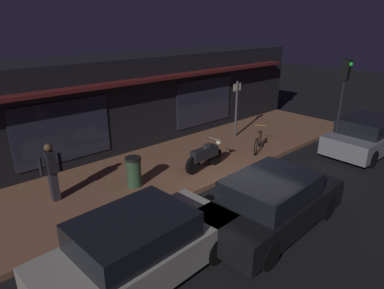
{
  "coord_description": "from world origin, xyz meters",
  "views": [
    {
      "loc": [
        -7.05,
        -5.47,
        4.88
      ],
      "look_at": [
        0.1,
        2.4,
        0.95
      ],
      "focal_mm": 31.38,
      "sensor_mm": 36.0,
      "label": 1
    }
  ],
  "objects_px": {
    "parked_car_across": "(367,135)",
    "motorcycle": "(205,155)",
    "bicycle_parked": "(258,142)",
    "person_photographer": "(52,171)",
    "sign_post": "(236,106)",
    "parked_car_near": "(139,248)",
    "traffic_light_pole": "(343,91)",
    "trash_bin": "(134,172)",
    "parked_car_far": "(272,203)"
  },
  "relations": [
    {
      "from": "parked_car_across",
      "to": "motorcycle",
      "type": "bearing_deg",
      "value": 154.51
    },
    {
      "from": "bicycle_parked",
      "to": "person_photographer",
      "type": "height_order",
      "value": "person_photographer"
    },
    {
      "from": "motorcycle",
      "to": "person_photographer",
      "type": "bearing_deg",
      "value": 163.51
    },
    {
      "from": "sign_post",
      "to": "parked_car_near",
      "type": "distance_m",
      "value": 8.91
    },
    {
      "from": "motorcycle",
      "to": "traffic_light_pole",
      "type": "bearing_deg",
      "value": -24.31
    },
    {
      "from": "person_photographer",
      "to": "traffic_light_pole",
      "type": "relative_size",
      "value": 0.46
    },
    {
      "from": "parked_car_near",
      "to": "person_photographer",
      "type": "bearing_deg",
      "value": 91.88
    },
    {
      "from": "trash_bin",
      "to": "parked_car_near",
      "type": "bearing_deg",
      "value": -121.37
    },
    {
      "from": "parked_car_across",
      "to": "traffic_light_pole",
      "type": "bearing_deg",
      "value": 149.97
    },
    {
      "from": "person_photographer",
      "to": "parked_car_across",
      "type": "distance_m",
      "value": 11.37
    },
    {
      "from": "bicycle_parked",
      "to": "person_photographer",
      "type": "distance_m",
      "value": 7.43
    },
    {
      "from": "parked_car_near",
      "to": "parked_car_far",
      "type": "distance_m",
      "value": 3.46
    },
    {
      "from": "person_photographer",
      "to": "parked_car_far",
      "type": "height_order",
      "value": "person_photographer"
    },
    {
      "from": "parked_car_across",
      "to": "bicycle_parked",
      "type": "bearing_deg",
      "value": 140.45
    },
    {
      "from": "parked_car_far",
      "to": "traffic_light_pole",
      "type": "bearing_deg",
      "value": 11.88
    },
    {
      "from": "sign_post",
      "to": "parked_car_near",
      "type": "xyz_separation_m",
      "value": [
        -7.79,
        -4.24,
        -0.81
      ]
    },
    {
      "from": "sign_post",
      "to": "traffic_light_pole",
      "type": "distance_m",
      "value": 4.13
    },
    {
      "from": "motorcycle",
      "to": "parked_car_far",
      "type": "xyz_separation_m",
      "value": [
        -1.05,
        -3.41,
        0.06
      ]
    },
    {
      "from": "motorcycle",
      "to": "parked_car_across",
      "type": "bearing_deg",
      "value": -25.49
    },
    {
      "from": "person_photographer",
      "to": "trash_bin",
      "type": "xyz_separation_m",
      "value": [
        2.1,
        -0.8,
        -0.41
      ]
    },
    {
      "from": "trash_bin",
      "to": "parked_car_far",
      "type": "height_order",
      "value": "parked_car_far"
    },
    {
      "from": "parked_car_near",
      "to": "parked_car_across",
      "type": "bearing_deg",
      "value": -1.02
    },
    {
      "from": "person_photographer",
      "to": "sign_post",
      "type": "bearing_deg",
      "value": 1.59
    },
    {
      "from": "parked_car_near",
      "to": "traffic_light_pole",
      "type": "bearing_deg",
      "value": 3.1
    },
    {
      "from": "sign_post",
      "to": "parked_car_across",
      "type": "distance_m",
      "value": 5.21
    },
    {
      "from": "person_photographer",
      "to": "motorcycle",
      "type": "bearing_deg",
      "value": -16.49
    },
    {
      "from": "traffic_light_pole",
      "to": "parked_car_near",
      "type": "bearing_deg",
      "value": -176.9
    },
    {
      "from": "parked_car_far",
      "to": "bicycle_parked",
      "type": "bearing_deg",
      "value": 41.01
    },
    {
      "from": "bicycle_parked",
      "to": "parked_car_near",
      "type": "distance_m",
      "value": 7.57
    },
    {
      "from": "trash_bin",
      "to": "parked_car_far",
      "type": "xyz_separation_m",
      "value": [
        1.41,
        -3.96,
        0.08
      ]
    },
    {
      "from": "sign_post",
      "to": "person_photographer",
      "type": "bearing_deg",
      "value": -178.41
    },
    {
      "from": "bicycle_parked",
      "to": "sign_post",
      "type": "distance_m",
      "value": 2.09
    },
    {
      "from": "parked_car_far",
      "to": "parked_car_near",
      "type": "bearing_deg",
      "value": 167.77
    },
    {
      "from": "bicycle_parked",
      "to": "parked_car_across",
      "type": "xyz_separation_m",
      "value": [
        3.29,
        -2.72,
        0.2
      ]
    },
    {
      "from": "traffic_light_pole",
      "to": "parked_car_near",
      "type": "xyz_separation_m",
      "value": [
        -9.24,
        -0.5,
        -1.77
      ]
    },
    {
      "from": "person_photographer",
      "to": "trash_bin",
      "type": "bearing_deg",
      "value": -20.79
    },
    {
      "from": "traffic_light_pole",
      "to": "parked_car_across",
      "type": "xyz_separation_m",
      "value": [
        1.19,
        -0.69,
        -1.77
      ]
    },
    {
      "from": "bicycle_parked",
      "to": "person_photographer",
      "type": "bearing_deg",
      "value": 168.41
    },
    {
      "from": "sign_post",
      "to": "parked_car_near",
      "type": "height_order",
      "value": "sign_post"
    },
    {
      "from": "bicycle_parked",
      "to": "parked_car_across",
      "type": "relative_size",
      "value": 0.36
    },
    {
      "from": "motorcycle",
      "to": "parked_car_near",
      "type": "distance_m",
      "value": 5.17
    },
    {
      "from": "bicycle_parked",
      "to": "trash_bin",
      "type": "height_order",
      "value": "trash_bin"
    },
    {
      "from": "bicycle_parked",
      "to": "traffic_light_pole",
      "type": "bearing_deg",
      "value": -44.0
    },
    {
      "from": "bicycle_parked",
      "to": "traffic_light_pole",
      "type": "xyz_separation_m",
      "value": [
        2.1,
        -2.03,
        1.97
      ]
    },
    {
      "from": "motorcycle",
      "to": "parked_car_near",
      "type": "relative_size",
      "value": 0.41
    },
    {
      "from": "bicycle_parked",
      "to": "parked_car_far",
      "type": "relative_size",
      "value": 0.36
    },
    {
      "from": "parked_car_far",
      "to": "parked_car_across",
      "type": "distance_m",
      "value": 7.06
    },
    {
      "from": "person_photographer",
      "to": "trash_bin",
      "type": "distance_m",
      "value": 2.28
    },
    {
      "from": "bicycle_parked",
      "to": "trash_bin",
      "type": "xyz_separation_m",
      "value": [
        -5.17,
        0.69,
        0.11
      ]
    },
    {
      "from": "motorcycle",
      "to": "sign_post",
      "type": "xyz_separation_m",
      "value": [
        3.36,
        1.57,
        0.86
      ]
    }
  ]
}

